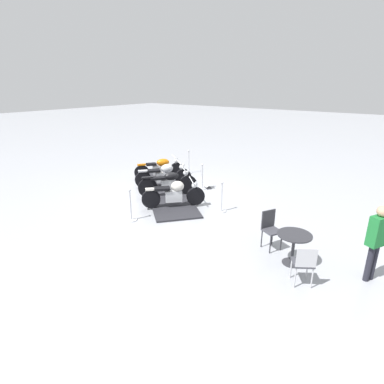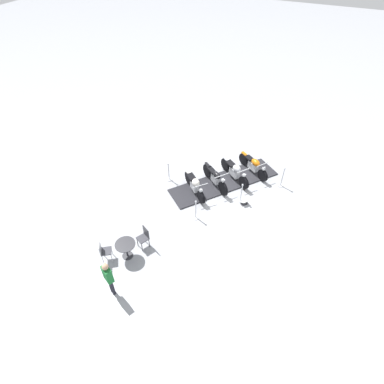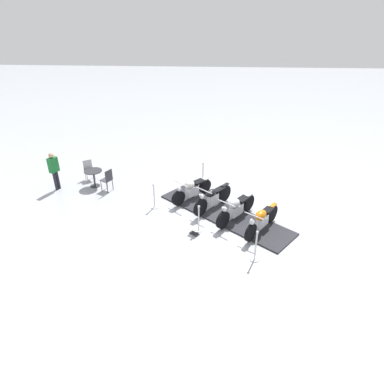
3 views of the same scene
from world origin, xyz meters
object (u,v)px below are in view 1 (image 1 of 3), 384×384
at_px(motorcycle_cream, 174,193).
at_px(stanchion_right_mid, 202,180).
at_px(motorcycle_black, 169,183).
at_px(stanchion_left_front, 131,211).
at_px(stanchion_right_front, 221,202).
at_px(cafe_table, 294,242).
at_px(bystander_person, 377,237).
at_px(motorcycle_copper, 161,168).
at_px(stanchion_right_rear, 189,165).
at_px(info_placard, 208,186).
at_px(cafe_chair_near_table, 270,227).
at_px(cafe_chair_across_table, 304,262).
at_px(motorcycle_chrome, 164,175).

distance_m(motorcycle_cream, stanchion_right_mid, 2.19).
xyz_separation_m(motorcycle_black, stanchion_left_front, (-2.28, -0.46, -0.24)).
xyz_separation_m(motorcycle_cream, motorcycle_black, (0.70, 0.86, 0.03)).
bearing_deg(stanchion_right_front, cafe_table, -118.77).
bearing_deg(stanchion_right_front, bystander_person, -105.52).
xyz_separation_m(motorcycle_copper, stanchion_right_mid, (0.04, -2.18, -0.15)).
relative_size(stanchion_right_rear, stanchion_right_mid, 1.07).
height_order(stanchion_right_mid, info_placard, stanchion_right_mid).
relative_size(cafe_chair_near_table, cafe_chair_across_table, 1.08).
height_order(motorcycle_copper, info_placard, motorcycle_copper).
distance_m(motorcycle_copper, stanchion_right_front, 4.26).
height_order(motorcycle_black, info_placard, motorcycle_black).
distance_m(motorcycle_chrome, stanchion_right_mid, 1.53).
bearing_deg(bystander_person, stanchion_right_rear, -0.53).
xyz_separation_m(motorcycle_copper, stanchion_left_front, (-3.69, -2.18, -0.22)).
bearing_deg(stanchion_right_mid, info_placard, -29.65).
bearing_deg(cafe_chair_near_table, motorcycle_black, -168.57).
bearing_deg(motorcycle_black, bystander_person, -62.37).
bearing_deg(cafe_chair_near_table, stanchion_right_mid, 173.24).
bearing_deg(motorcycle_black, stanchion_right_front, -52.35).
bearing_deg(motorcycle_copper, motorcycle_chrome, -94.36).
height_order(stanchion_left_front, bystander_person, bystander_person).
xyz_separation_m(cafe_table, cafe_chair_across_table, (-0.68, -0.46, -0.03)).
bearing_deg(motorcycle_black, stanchion_left_front, -130.24).
relative_size(motorcycle_copper, stanchion_right_front, 1.78).
relative_size(motorcycle_copper, cafe_chair_across_table, 2.00).
height_order(stanchion_right_front, cafe_chair_across_table, stanchion_right_front).
xyz_separation_m(motorcycle_chrome, motorcycle_copper, (0.71, 0.85, 0.00)).
bearing_deg(cafe_table, cafe_chair_near_table, 62.82).
height_order(stanchion_right_rear, bystander_person, bystander_person).
distance_m(motorcycle_copper, info_placard, 2.37).
xyz_separation_m(motorcycle_chrome, info_placard, (0.99, -1.46, -0.44)).
distance_m(stanchion_right_front, cafe_table, 3.39).
relative_size(stanchion_right_front, cafe_chair_across_table, 1.12).
bearing_deg(stanchion_right_rear, stanchion_right_mid, -129.02).
bearing_deg(cafe_table, motorcycle_copper, 66.28).
bearing_deg(stanchion_left_front, motorcycle_chrome, 23.96).
height_order(stanchion_right_rear, stanchion_left_front, stanchion_right_rear).
bearing_deg(cafe_chair_near_table, stanchion_right_rear, 171.59).
height_order(stanchion_right_rear, cafe_chair_near_table, stanchion_right_rear).
height_order(motorcycle_black, stanchion_right_rear, stanchion_right_rear).
bearing_deg(stanchion_right_rear, cafe_chair_near_table, -125.59).
bearing_deg(motorcycle_copper, bystander_person, -72.15).
distance_m(motorcycle_cream, stanchion_left_front, 1.64).
relative_size(motorcycle_chrome, cafe_table, 2.41).
relative_size(motorcycle_chrome, bystander_person, 1.11).
bearing_deg(motorcycle_chrome, motorcycle_black, -91.37).
relative_size(motorcycle_copper, stanchion_left_front, 1.82).
bearing_deg(stanchion_right_mid, stanchion_right_rear, 50.98).
distance_m(stanchion_right_mid, info_placard, 0.39).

